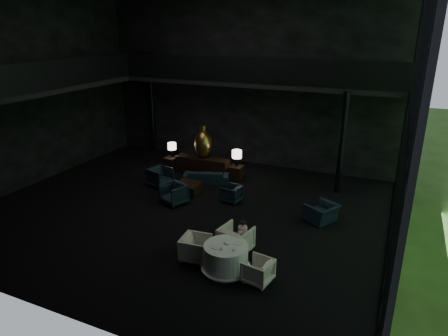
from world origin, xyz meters
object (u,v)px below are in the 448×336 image
at_px(dining_table, 226,259).
at_px(dining_chair_west, 196,247).
at_px(side_table_left, 171,164).
at_px(window_armchair, 322,211).
at_px(lounge_armchair_south, 174,192).
at_px(lounge_armchair_east, 231,194).
at_px(dining_chair_north, 236,236).
at_px(console, 203,166).
at_px(bronze_urn, 203,144).
at_px(table_lamp_left, 172,147).
at_px(coffee_table, 188,188).
at_px(child, 243,230).
at_px(side_table_right, 236,173).
at_px(sofa, 206,175).
at_px(table_lamp_right, 237,155).
at_px(dining_chair_east, 258,271).
at_px(lounge_armchair_west, 160,175).

bearing_deg(dining_table, dining_chair_west, 172.25).
relative_size(side_table_left, window_armchair, 0.67).
distance_m(lounge_armchair_south, dining_table, 4.72).
height_order(lounge_armchair_east, dining_chair_north, dining_chair_north).
bearing_deg(lounge_armchair_east, dining_chair_north, 31.38).
bearing_deg(side_table_left, console, 2.29).
height_order(console, bronze_urn, bronze_urn).
bearing_deg(table_lamp_left, lounge_armchair_east, -29.97).
bearing_deg(coffee_table, child, -41.82).
bearing_deg(console, coffee_table, -78.17).
distance_m(bronze_urn, dining_chair_west, 7.05).
xyz_separation_m(console, table_lamp_left, (-1.60, 0.10, 0.67)).
relative_size(window_armchair, dining_table, 0.66).
xyz_separation_m(dining_chair_north, dining_chair_west, (-0.87, -0.85, -0.10)).
distance_m(side_table_right, window_armchair, 4.84).
distance_m(coffee_table, dining_chair_west, 4.82).
xyz_separation_m(table_lamp_left, dining_table, (5.56, -6.45, -0.73)).
bearing_deg(side_table_right, sofa, -138.66).
bearing_deg(sofa, lounge_armchair_south, 66.78).
xyz_separation_m(window_armchair, dining_chair_north, (-1.91, -2.92, 0.09)).
relative_size(table_lamp_right, lounge_armchair_south, 0.78).
relative_size(side_table_right, lounge_armchair_east, 0.96).
bearing_deg(table_lamp_left, lounge_armchair_south, -58.17).
relative_size(lounge_armchair_east, dining_chair_east, 0.98).
bearing_deg(side_table_right, side_table_left, -178.00).
distance_m(sofa, lounge_armchair_east, 2.16).
relative_size(lounge_armchair_west, window_armchair, 1.04).
relative_size(bronze_urn, lounge_armchair_south, 1.62).
relative_size(side_table_left, lounge_armchair_south, 0.67).
relative_size(side_table_left, dining_chair_west, 0.77).
bearing_deg(table_lamp_right, window_armchair, -31.52).
bearing_deg(table_lamp_right, bronze_urn, -179.77).
height_order(console, lounge_armchair_south, lounge_armchair_south).
distance_m(table_lamp_left, dining_table, 8.54).
distance_m(lounge_armchair_east, coffee_table, 1.87).
bearing_deg(dining_table, console, 121.91).
bearing_deg(dining_table, side_table_left, 131.46).
bearing_deg(side_table_right, lounge_armchair_west, -142.70).
bearing_deg(lounge_armchair_west, side_table_left, 32.43).
distance_m(console, table_lamp_right, 1.75).
height_order(sofa, lounge_armchair_east, sofa).
height_order(console, window_armchair, window_armchair).
xyz_separation_m(table_lamp_right, dining_chair_east, (3.32, -6.60, -0.78)).
height_order(table_lamp_right, child, table_lamp_right).
bearing_deg(dining_table, sofa, 121.31).
xyz_separation_m(lounge_armchair_west, dining_table, (4.95, -4.43, -0.14)).
bearing_deg(bronze_urn, lounge_armchair_west, -116.09).
bearing_deg(bronze_urn, dining_chair_east, -53.28).
distance_m(side_table_left, dining_chair_west, 7.66).
height_order(lounge_armchair_east, dining_chair_east, dining_chair_east).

